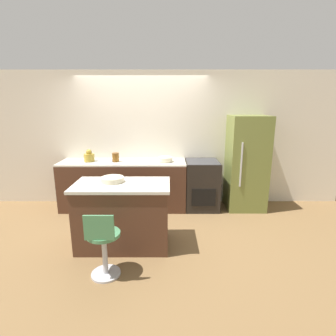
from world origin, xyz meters
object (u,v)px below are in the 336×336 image
stool_chair (104,245)px  refrigerator (246,163)px  mixing_bowl (165,159)px  kettle (89,157)px  oven_range (202,185)px

stool_chair → refrigerator: bearing=43.7°
refrigerator → mixing_bowl: size_ratio=6.53×
refrigerator → stool_chair: refrigerator is taller
refrigerator → kettle: 2.96m
stool_chair → mixing_bowl: (0.69, 2.10, 0.57)m
oven_range → stool_chair: 2.53m
oven_range → mixing_bowl: bearing=-178.2°
oven_range → kettle: kettle is taller
stool_chair → oven_range: bearing=56.7°
oven_range → stool_chair: (-1.39, -2.12, -0.06)m
stool_chair → mixing_bowl: bearing=71.7°
oven_range → mixing_bowl: size_ratio=3.42×
kettle → mixing_bowl: 1.43m
stool_chair → kettle: kettle is taller
refrigerator → mixing_bowl: bearing=-178.9°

